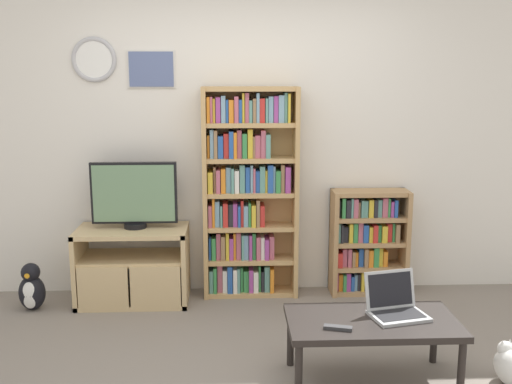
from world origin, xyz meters
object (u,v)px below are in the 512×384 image
at_px(tv_stand, 133,265).
at_px(coffee_table, 372,326).
at_px(bookshelf_short, 366,241).
at_px(television, 134,195).
at_px(bookshelf_tall, 247,193).
at_px(remote_near_laptop, 338,328).
at_px(laptop, 395,305).
at_px(penguin_figurine, 32,289).

xyz_separation_m(tv_stand, coffee_table, (1.62, -1.35, 0.05)).
bearing_deg(coffee_table, bookshelf_short, 78.76).
xyz_separation_m(television, bookshelf_tall, (0.89, 0.11, -0.01)).
bearing_deg(remote_near_laptop, television, 57.05).
bearing_deg(remote_near_laptop, tv_stand, 58.42).
relative_size(tv_stand, laptop, 2.35).
relative_size(tv_stand, remote_near_laptop, 5.29).
relative_size(bookshelf_tall, laptop, 4.59).
height_order(television, bookshelf_short, television).
height_order(tv_stand, penguin_figurine, tv_stand).
distance_m(tv_stand, television, 0.57).
bearing_deg(television, bookshelf_tall, 6.73).
height_order(television, coffee_table, television).
bearing_deg(laptop, coffee_table, -170.09).
xyz_separation_m(bookshelf_short, coffee_table, (-0.30, -1.49, -0.09)).
bearing_deg(laptop, bookshelf_short, 71.00).
xyz_separation_m(television, bookshelf_short, (1.89, 0.10, -0.43)).
xyz_separation_m(bookshelf_tall, penguin_figurine, (-1.69, -0.29, -0.69)).
distance_m(television, bookshelf_short, 1.94).
bearing_deg(tv_stand, coffee_table, -39.86).
bearing_deg(tv_stand, remote_near_laptop, -46.87).
relative_size(television, remote_near_laptop, 4.07).
relative_size(bookshelf_short, penguin_figurine, 2.32).
distance_m(laptop, penguin_figurine, 2.80).
height_order(bookshelf_short, laptop, bookshelf_short).
bearing_deg(coffee_table, laptop, 23.01).
distance_m(bookshelf_short, remote_near_laptop, 1.71).
height_order(coffee_table, penguin_figurine, coffee_table).
distance_m(bookshelf_short, laptop, 1.44).
distance_m(coffee_table, remote_near_laptop, 0.27).
relative_size(tv_stand, bookshelf_short, 1.00).
relative_size(bookshelf_tall, remote_near_laptop, 10.34).
bearing_deg(tv_stand, bookshelf_short, 4.32).
relative_size(television, penguin_figurine, 1.79).
xyz_separation_m(laptop, penguin_figurine, (-2.53, 1.15, -0.29)).
relative_size(laptop, remote_near_laptop, 2.25).
distance_m(television, coffee_table, 2.18).
xyz_separation_m(tv_stand, television, (0.03, 0.04, 0.57)).
height_order(coffee_table, laptop, laptop).
relative_size(bookshelf_tall, penguin_figurine, 4.56).
xyz_separation_m(coffee_table, laptop, (0.15, 0.06, 0.10)).
bearing_deg(penguin_figurine, laptop, -24.39).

